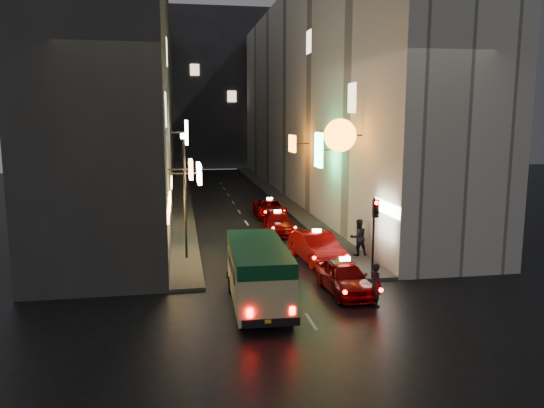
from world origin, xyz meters
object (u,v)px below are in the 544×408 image
taxi_near (345,274)px  lamp_post (185,187)px  pedestrian_crossing (376,282)px  traffic_light (375,220)px  minibus (258,268)px

taxi_near → lamp_post: 9.31m
pedestrian_crossing → lamp_post: size_ratio=0.31×
lamp_post → traffic_light: bearing=-28.9°
minibus → pedestrian_crossing: (4.45, -0.63, -0.59)m
minibus → taxi_near: minibus is taller
pedestrian_crossing → lamp_post: (-7.03, 7.87, 2.77)m
minibus → lamp_post: (-2.58, 7.24, 2.18)m
taxi_near → pedestrian_crossing: bearing=-67.4°
lamp_post → pedestrian_crossing: bearing=-48.2°
taxi_near → lamp_post: bearing=135.7°
taxi_near → pedestrian_crossing: (0.70, -1.69, 0.16)m
traffic_light → lamp_post: (-8.20, 4.53, 1.04)m
minibus → pedestrian_crossing: 4.53m
traffic_light → pedestrian_crossing: bearing=-109.4°
minibus → taxi_near: (3.74, 1.06, -0.76)m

